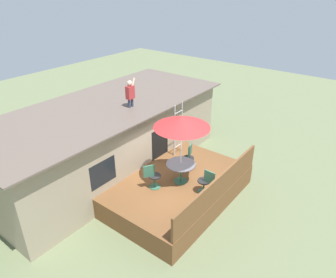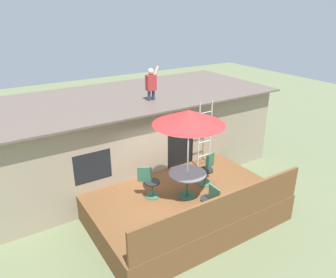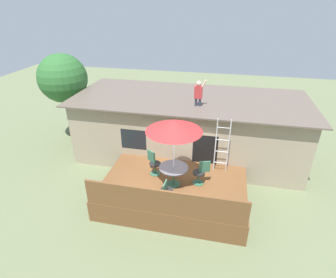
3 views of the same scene
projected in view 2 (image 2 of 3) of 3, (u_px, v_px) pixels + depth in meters
ground_plane at (184, 218)px, 9.49m from camera, size 40.00×40.00×0.00m
house at (128, 134)px, 11.74m from camera, size 10.50×4.50×2.87m
deck at (184, 206)px, 9.34m from camera, size 5.24×3.42×0.80m
deck_railing at (225, 210)px, 7.71m from camera, size 5.14×0.08×0.90m
patio_table at (187, 178)px, 8.87m from camera, size 1.04×1.04×0.74m
patio_umbrella at (189, 117)px, 8.19m from camera, size 1.90×1.90×2.54m
step_ladder at (205, 135)px, 10.46m from camera, size 0.52×0.04×2.20m
person_figure at (151, 82)px, 10.43m from camera, size 0.47×0.20×1.11m
patio_chair_left at (149, 182)px, 8.92m from camera, size 0.57×0.45×0.92m
patio_chair_right at (207, 169)px, 9.62m from camera, size 0.61×0.44×0.92m
patio_chair_near at (211, 201)px, 8.08m from camera, size 0.44×0.62×0.92m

